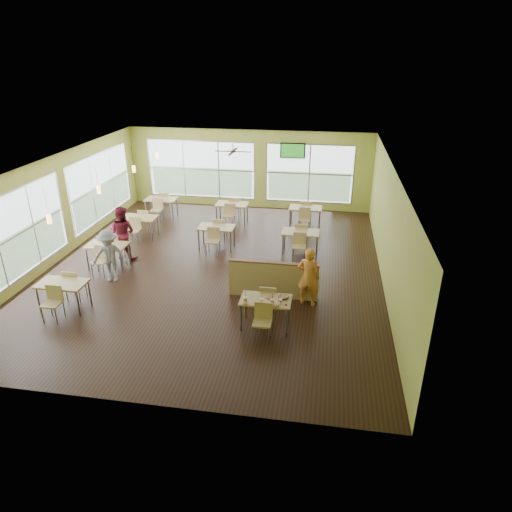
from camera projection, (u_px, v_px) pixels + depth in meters
name	position (u px, v px, depth m)	size (l,w,h in m)	color
room	(213.00, 218.00, 13.37)	(12.00, 12.04, 3.20)	black
window_bays	(163.00, 189.00, 16.57)	(9.24, 10.24, 2.38)	white
main_table	(266.00, 304.00, 10.78)	(1.22, 1.52, 0.87)	tan
half_wall_divider	(273.00, 280.00, 12.13)	(2.40, 0.14, 1.04)	tan
dining_tables	(196.00, 226.00, 15.46)	(6.92, 8.72, 0.87)	tan
pendant_lights	(117.00, 179.00, 14.09)	(0.11, 7.31, 0.86)	#2D2119
ceiling_fan	(233.00, 151.00, 15.50)	(1.25, 1.25, 0.29)	#2D2119
tv_backwall	(293.00, 151.00, 18.05)	(1.00, 0.07, 0.60)	black
man_plaid	(308.00, 277.00, 11.69)	(0.58, 0.38, 1.59)	#D95418
patron_maroon	(122.00, 233.00, 14.29)	(0.84, 0.66, 1.73)	maroon
patron_grey	(110.00, 256.00, 12.91)	(1.01, 0.58, 1.56)	slate
cup_blue	(245.00, 299.00, 10.59)	(0.10, 0.10, 0.35)	white
cup_yellow	(261.00, 301.00, 10.52)	(0.10, 0.10, 0.36)	white
cup_red_near	(272.00, 301.00, 10.51)	(0.09, 0.09, 0.33)	white
cup_red_far	(281.00, 301.00, 10.54)	(0.08, 0.08, 0.30)	white
food_basket	(283.00, 297.00, 10.77)	(0.26, 0.26, 0.06)	black
ketchup_cup	(286.00, 305.00, 10.48)	(0.06, 0.06, 0.02)	maroon
wrapper_left	(245.00, 303.00, 10.52)	(0.14, 0.13, 0.04)	#8C6544
wrapper_mid	(270.00, 297.00, 10.78)	(0.17, 0.16, 0.04)	#8C6544
wrapper_right	(276.00, 306.00, 10.41)	(0.14, 0.13, 0.04)	#8C6544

